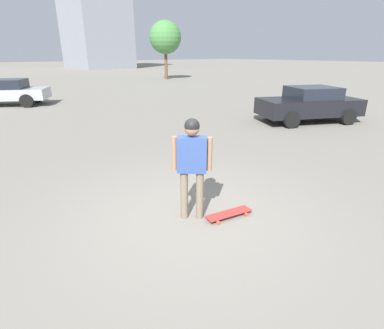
{
  "coord_description": "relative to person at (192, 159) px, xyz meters",
  "views": [
    {
      "loc": [
        -3.57,
        2.85,
        2.69
      ],
      "look_at": [
        0.0,
        0.0,
        0.98
      ],
      "focal_mm": 28.0,
      "sensor_mm": 36.0,
      "label": 1
    }
  ],
  "objects": [
    {
      "name": "person",
      "position": [
        0.0,
        0.0,
        0.0
      ],
      "size": [
        0.47,
        0.51,
        1.74
      ],
      "rotation": [
        0.0,
        0.0,
        -2.29
      ],
      "color": "#7A6B56",
      "rests_on": "ground_plane"
    },
    {
      "name": "building_block_distant",
      "position": [
        55.01,
        -20.99,
        10.53
      ],
      "size": [
        13.3,
        9.12,
        23.22
      ],
      "color": "gray",
      "rests_on": "ground_plane"
    },
    {
      "name": "skateboard",
      "position": [
        -0.39,
        -0.5,
        -1.01
      ],
      "size": [
        0.39,
        0.88,
        0.08
      ],
      "rotation": [
        0.0,
        0.0,
        1.39
      ],
      "color": "#A5332D",
      "rests_on": "ground_plane"
    },
    {
      "name": "car_parked_near",
      "position": [
        3.07,
        -8.6,
        -0.35
      ],
      "size": [
        3.33,
        4.39,
        1.42
      ],
      "rotation": [
        0.0,
        0.0,
        1.13
      ],
      "color": "black",
      "rests_on": "ground_plane"
    },
    {
      "name": "car_parked_far",
      "position": [
        15.58,
        0.47,
        -0.35
      ],
      "size": [
        3.66,
        4.65,
        1.38
      ],
      "rotation": [
        0.0,
        0.0,
        1.07
      ],
      "color": "#ADB2B7",
      "rests_on": "ground_plane"
    },
    {
      "name": "tree_distant",
      "position": [
        24.68,
        -16.13,
        3.14
      ],
      "size": [
        3.34,
        3.34,
        5.91
      ],
      "color": "brown",
      "rests_on": "ground_plane"
    },
    {
      "name": "ground_plane",
      "position": [
        0.0,
        0.0,
        -1.08
      ],
      "size": [
        220.0,
        220.0,
        0.0
      ],
      "primitive_type": "plane",
      "color": "gray"
    }
  ]
}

